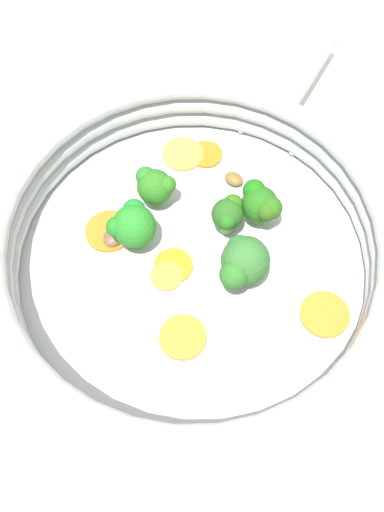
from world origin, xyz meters
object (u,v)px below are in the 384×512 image
object	(u,v)px
skillet	(192,267)
broccoli_floret_2	(155,186)
carrot_slice_3	(206,154)
carrot_slice_5	(109,231)
carrot_slice_4	(173,266)
mushroom_piece_1	(234,179)
carrot_slice_0	(183,154)
broccoli_floret_4	(133,225)
carrot_slice_6	(183,337)
broccoli_floret_1	(242,265)
broccoli_floret_0	(261,204)
mushroom_piece_0	(115,236)
carrot_slice_1	(167,276)
carrot_slice_2	(325,314)
broccoli_floret_3	(228,214)

from	to	relation	value
skillet	broccoli_floret_2	world-z (taller)	broccoli_floret_2
carrot_slice_3	carrot_slice_5	distance (m)	0.14
carrot_slice_4	mushroom_piece_1	bearing A→B (deg)	-106.11
carrot_slice_0	broccoli_floret_4	xyz separation A→B (m)	(0.02, 0.12, 0.03)
carrot_slice_0	broccoli_floret_4	bearing A→B (deg)	82.09
carrot_slice_6	broccoli_floret_4	bearing A→B (deg)	-49.17
broccoli_floret_1	mushroom_piece_1	world-z (taller)	broccoli_floret_1
broccoli_floret_0	mushroom_piece_0	world-z (taller)	broccoli_floret_0
carrot_slice_1	mushroom_piece_0	distance (m)	0.07
skillet	carrot_slice_6	world-z (taller)	carrot_slice_6
carrot_slice_2	carrot_slice_3	xyz separation A→B (m)	(0.16, -0.15, -0.00)
broccoli_floret_4	carrot_slice_3	bearing A→B (deg)	-108.40
mushroom_piece_1	carrot_slice_1	bearing A→B (deg)	74.19
carrot_slice_0	broccoli_floret_1	xyz separation A→B (m)	(-0.09, 0.13, 0.03)
skillet	carrot_slice_3	size ratio (longest dim) A/B	10.10
carrot_slice_2	carrot_slice_5	world-z (taller)	same
broccoli_floret_3	broccoli_floret_2	bearing A→B (deg)	-9.34
skillet	broccoli_floret_4	size ratio (longest dim) A/B	6.68
carrot_slice_5	carrot_slice_6	bearing A→B (deg)	139.47
carrot_slice_1	carrot_slice_6	xyz separation A→B (m)	(-0.03, 0.06, 0.00)
carrot_slice_1	broccoli_floret_4	world-z (taller)	broccoli_floret_4
carrot_slice_0	carrot_slice_4	distance (m)	0.14
skillet	carrot_slice_3	xyz separation A→B (m)	(0.02, -0.13, 0.01)
carrot_slice_4	broccoli_floret_0	size ratio (longest dim) A/B	0.81
broccoli_floret_1	mushroom_piece_1	distance (m)	0.12
carrot_slice_3	broccoli_floret_0	distance (m)	0.10
mushroom_piece_0	mushroom_piece_1	size ratio (longest dim) A/B	1.29
carrot_slice_1	carrot_slice_4	world-z (taller)	same
carrot_slice_1	carrot_slice_3	distance (m)	0.15
broccoli_floret_2	mushroom_piece_0	bearing A→B (deg)	64.01
carrot_slice_6	broccoli_floret_4	size ratio (longest dim) A/B	0.83
carrot_slice_3	broccoli_floret_1	bearing A→B (deg)	117.41
carrot_slice_2	broccoli_floret_1	world-z (taller)	broccoli_floret_1
carrot_slice_0	carrot_slice_4	xyz separation A→B (m)	(-0.03, 0.13, -0.00)
mushroom_piece_1	broccoli_floret_3	bearing A→B (deg)	96.97
carrot_slice_0	mushroom_piece_0	world-z (taller)	mushroom_piece_0
mushroom_piece_1	carrot_slice_2	bearing A→B (deg)	133.81
broccoli_floret_0	mushroom_piece_1	xyz separation A→B (m)	(0.04, -0.04, -0.03)
carrot_slice_3	carrot_slice_1	bearing A→B (deg)	90.54
carrot_slice_2	carrot_slice_6	world-z (taller)	carrot_slice_6
carrot_slice_0	broccoli_floret_0	xyz separation A→B (m)	(-0.10, 0.06, 0.03)
carrot_slice_4	broccoli_floret_1	world-z (taller)	broccoli_floret_1
carrot_slice_5	broccoli_floret_2	size ratio (longest dim) A/B	1.06
broccoli_floret_3	carrot_slice_2	bearing A→B (deg)	149.61
carrot_slice_1	mushroom_piece_0	world-z (taller)	mushroom_piece_0
carrot_slice_6	broccoli_floret_0	size ratio (longest dim) A/B	0.93
carrot_slice_6	broccoli_floret_0	distance (m)	0.15
carrot_slice_2	broccoli_floret_3	size ratio (longest dim) A/B	1.04
skillet	carrot_slice_2	distance (m)	0.14
broccoli_floret_4	skillet	bearing A→B (deg)	171.81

